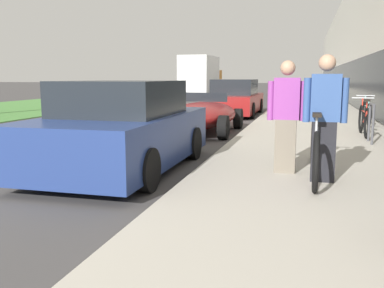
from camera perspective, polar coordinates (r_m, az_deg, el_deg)
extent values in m
cube|color=#BCB5A5|center=(24.69, 15.62, 5.21)|extent=(3.75, 70.00, 0.14)
cube|color=#1E2328|center=(32.72, 19.05, 7.96)|extent=(0.10, 63.00, 2.20)
cube|color=#518E42|center=(31.85, -10.93, 6.04)|extent=(7.97, 70.00, 0.03)
torus|color=black|center=(7.36, 15.87, 0.69)|extent=(0.06, 0.75, 0.75)
torus|color=black|center=(5.34, 16.16, -2.34)|extent=(0.06, 0.75, 0.75)
cylinder|color=#B7BCC1|center=(6.32, 16.08, 1.45)|extent=(0.04, 1.74, 0.04)
cylinder|color=#B7BCC1|center=(5.93, 16.10, -0.06)|extent=(0.04, 1.03, 0.35)
cylinder|color=#B7BCC1|center=(5.65, 16.26, 2.19)|extent=(0.03, 0.03, 0.31)
cube|color=black|center=(5.63, 16.33, 3.76)|extent=(0.11, 0.22, 0.05)
cylinder|color=#B7BCC1|center=(7.15, 16.02, 3.62)|extent=(0.03, 0.03, 0.33)
cylinder|color=silver|center=(7.14, 16.07, 4.92)|extent=(0.52, 0.03, 0.03)
cube|color=black|center=(5.98, 17.08, -0.93)|extent=(0.31, 0.22, 0.81)
cube|color=#33518E|center=(5.91, 17.39, 5.90)|extent=(0.38, 0.22, 0.62)
cylinder|color=#33518E|center=(5.91, 15.07, 5.69)|extent=(0.10, 0.10, 0.58)
cylinder|color=#33518E|center=(5.93, 19.68, 5.49)|extent=(0.10, 0.10, 0.58)
sphere|color=tan|center=(5.91, 17.60, 10.29)|extent=(0.22, 0.22, 0.22)
cube|color=#756B5B|center=(6.41, 12.33, -0.23)|extent=(0.30, 0.22, 0.78)
cube|color=#933D93|center=(6.34, 12.53, 5.93)|extent=(0.37, 0.22, 0.60)
cylinder|color=#933D93|center=(6.35, 10.45, 5.72)|extent=(0.09, 0.09, 0.56)
cylinder|color=#933D93|center=(6.33, 14.60, 5.57)|extent=(0.09, 0.09, 0.56)
sphere|color=tan|center=(6.33, 12.67, 9.88)|extent=(0.21, 0.21, 0.21)
cylinder|color=#4C4C51|center=(9.55, 22.98, 2.34)|extent=(0.05, 0.05, 0.82)
cylinder|color=#4C4C51|center=(10.09, 22.56, 2.68)|extent=(0.05, 0.05, 0.82)
cylinder|color=#4C4C51|center=(9.79, 22.91, 4.90)|extent=(0.05, 0.55, 0.05)
torus|color=black|center=(11.53, 21.63, 3.15)|extent=(0.06, 0.71, 0.71)
torus|color=black|center=(10.48, 22.28, 2.60)|extent=(0.06, 0.71, 0.71)
cylinder|color=red|center=(10.98, 22.01, 4.00)|extent=(0.04, 0.90, 0.04)
cylinder|color=red|center=(10.78, 22.11, 3.38)|extent=(0.04, 0.55, 0.32)
cylinder|color=red|center=(10.64, 22.27, 4.64)|extent=(0.03, 0.03, 0.29)
cube|color=black|center=(10.63, 22.32, 5.42)|extent=(0.11, 0.22, 0.05)
cylinder|color=red|center=(11.42, 21.78, 4.95)|extent=(0.03, 0.03, 0.31)
cylinder|color=silver|center=(11.41, 21.83, 5.73)|extent=(0.52, 0.03, 0.03)
torus|color=black|center=(14.05, 21.97, 3.99)|extent=(0.06, 0.67, 0.67)
torus|color=black|center=(12.96, 22.55, 3.60)|extent=(0.06, 0.67, 0.67)
cylinder|color=#7AD1C6|center=(13.49, 22.30, 4.66)|extent=(0.04, 0.93, 0.04)
cylinder|color=#7AD1C6|center=(13.28, 22.39, 4.18)|extent=(0.04, 0.56, 0.31)
cylinder|color=#7AD1C6|center=(13.14, 22.52, 5.16)|extent=(0.03, 0.03, 0.28)
cube|color=black|center=(13.13, 22.56, 5.76)|extent=(0.11, 0.22, 0.05)
cylinder|color=#7AD1C6|center=(13.94, 22.10, 5.39)|extent=(0.03, 0.03, 0.29)
cylinder|color=silver|center=(13.93, 22.13, 6.00)|extent=(0.52, 0.03, 0.03)
cube|color=navy|center=(7.12, -9.27, 0.81)|extent=(1.88, 4.01, 0.77)
cube|color=#1E2328|center=(7.05, -9.41, 6.11)|extent=(1.62, 2.01, 0.54)
cylinder|color=black|center=(8.60, -11.27, 0.56)|extent=(0.22, 0.60, 0.60)
cylinder|color=black|center=(7.99, 0.05, 0.10)|extent=(0.22, 0.60, 0.60)
cylinder|color=black|center=(6.55, -20.57, -2.42)|extent=(0.22, 0.60, 0.60)
cylinder|color=black|center=(5.73, -6.15, -3.46)|extent=(0.22, 0.60, 0.60)
ellipsoid|color=maroon|center=(11.82, 1.25, 3.88)|extent=(1.80, 4.06, 0.70)
cube|color=#1E2328|center=(12.28, 1.82, 6.26)|extent=(1.26, 0.04, 0.26)
cylinder|color=black|center=(13.18, -1.11, 3.59)|extent=(0.22, 0.60, 0.60)
cylinder|color=black|center=(12.82, 6.17, 3.39)|extent=(0.22, 0.60, 0.60)
cylinder|color=black|center=(10.95, -4.51, 2.48)|extent=(0.22, 0.60, 0.60)
cylinder|color=black|center=(10.52, 4.21, 2.21)|extent=(0.22, 0.60, 0.60)
cube|color=maroon|center=(17.52, 5.72, 5.48)|extent=(1.84, 4.75, 0.67)
cube|color=#1E2328|center=(17.49, 5.75, 7.57)|extent=(1.59, 2.37, 0.61)
cylinder|color=black|center=(19.08, 3.85, 5.22)|extent=(0.22, 0.60, 0.60)
cylinder|color=black|center=(18.83, 8.99, 5.08)|extent=(0.22, 0.60, 0.60)
cylinder|color=black|center=(16.30, 1.92, 4.61)|extent=(0.22, 0.60, 0.60)
cylinder|color=black|center=(16.00, 7.91, 4.45)|extent=(0.22, 0.60, 0.60)
cube|color=orange|center=(36.44, 2.19, 8.35)|extent=(2.02, 1.57, 1.86)
cube|color=white|center=(33.39, 1.00, 9.16)|extent=(2.19, 4.70, 2.87)
cylinder|color=black|center=(36.29, 0.50, 7.18)|extent=(0.28, 0.84, 0.84)
cylinder|color=black|center=(35.85, 3.61, 7.14)|extent=(0.28, 0.84, 0.84)
cylinder|color=black|center=(32.75, -1.11, 6.99)|extent=(0.28, 0.84, 0.84)
cylinder|color=black|center=(32.26, 2.32, 6.95)|extent=(0.28, 0.84, 0.84)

